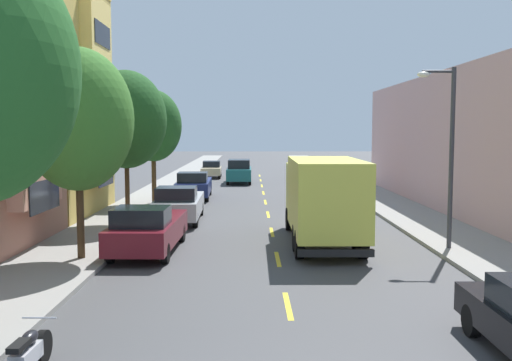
% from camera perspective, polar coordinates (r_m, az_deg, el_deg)
% --- Properties ---
extents(ground_plane, '(160.00, 160.00, 0.00)m').
position_cam_1_polar(ground_plane, '(36.67, 0.83, -1.61)').
color(ground_plane, '#424244').
extents(sidewalk_left, '(3.20, 120.00, 0.14)m').
position_cam_1_polar(sidewalk_left, '(35.21, -10.73, -1.86)').
color(sidewalk_left, gray).
rests_on(sidewalk_left, ground_plane).
extents(sidewalk_right, '(3.20, 120.00, 0.14)m').
position_cam_1_polar(sidewalk_right, '(35.58, 12.42, -1.82)').
color(sidewalk_right, gray).
rests_on(sidewalk_right, ground_plane).
extents(lane_centerline_dashes, '(0.14, 47.20, 0.01)m').
position_cam_1_polar(lane_centerline_dashes, '(31.22, 1.08, -2.77)').
color(lane_centerline_dashes, yellow).
rests_on(lane_centerline_dashes, ground_plane).
extents(street_tree_second, '(3.53, 3.53, 6.76)m').
position_cam_1_polar(street_tree_second, '(18.88, -17.58, 5.90)').
color(street_tree_second, '#47331E').
rests_on(street_tree_second, sidewalk_left).
extents(street_tree_third, '(3.59, 3.59, 6.78)m').
position_cam_1_polar(street_tree_third, '(25.67, -13.02, 6.02)').
color(street_tree_third, '#47331E').
rests_on(street_tree_third, sidewalk_left).
extents(street_tree_farthest, '(3.22, 3.22, 6.42)m').
position_cam_1_polar(street_tree_farthest, '(32.54, -10.36, 5.45)').
color(street_tree_farthest, '#47331E').
rests_on(street_tree_farthest, sidewalk_left).
extents(street_lamp, '(1.35, 0.28, 6.29)m').
position_cam_1_polar(street_lamp, '(20.71, 18.77, 3.58)').
color(street_lamp, '#38383D').
rests_on(street_lamp, sidewalk_right).
extents(delivery_box_truck, '(2.45, 7.56, 3.23)m').
position_cam_1_polar(delivery_box_truck, '(21.17, 6.77, -1.49)').
color(delivery_box_truck, '#D8D84C').
rests_on(delivery_box_truck, ground_plane).
extents(parked_pickup_silver, '(2.10, 5.34, 1.73)m').
position_cam_1_polar(parked_pickup_silver, '(26.66, -7.80, -2.38)').
color(parked_pickup_silver, '#B2B5BA').
rests_on(parked_pickup_silver, ground_plane).
extents(parked_pickup_charcoal, '(2.08, 5.33, 1.73)m').
position_cam_1_polar(parked_pickup_charcoal, '(49.85, 5.53, 1.09)').
color(parked_pickup_charcoal, '#333338').
rests_on(parked_pickup_charcoal, ground_plane).
extents(parked_sedan_orange, '(1.80, 4.50, 1.43)m').
position_cam_1_polar(parked_sedan_orange, '(37.16, 7.58, -0.40)').
color(parked_sedan_orange, orange).
rests_on(parked_sedan_orange, ground_plane).
extents(parked_pickup_burgundy, '(2.13, 5.35, 1.73)m').
position_cam_1_polar(parked_pickup_burgundy, '(20.08, -10.89, -4.86)').
color(parked_pickup_burgundy, maroon).
rests_on(parked_pickup_burgundy, ground_plane).
extents(parked_pickup_navy, '(2.13, 5.35, 1.73)m').
position_cam_1_polar(parked_pickup_navy, '(35.56, -6.29, -0.51)').
color(parked_pickup_navy, navy).
rests_on(parked_pickup_navy, ground_plane).
extents(parked_hatchback_champagne, '(1.82, 4.04, 1.50)m').
position_cam_1_polar(parked_hatchback_champagne, '(51.37, -4.52, 1.13)').
color(parked_hatchback_champagne, tan).
rests_on(parked_hatchback_champagne, ground_plane).
extents(parked_wagon_white, '(1.95, 4.75, 1.50)m').
position_cam_1_polar(parked_wagon_white, '(60.46, 4.41, 1.76)').
color(parked_wagon_white, silver).
rests_on(parked_wagon_white, ground_plane).
extents(moving_teal_sedan, '(1.95, 4.80, 1.93)m').
position_cam_1_polar(moving_teal_sedan, '(45.80, -1.72, 0.96)').
color(moving_teal_sedan, '#195B60').
rests_on(moving_teal_sedan, ground_plane).
extents(parked_motorcycle, '(0.62, 2.05, 0.90)m').
position_cam_1_polar(parked_motorcycle, '(10.83, -22.19, -16.12)').
color(parked_motorcycle, black).
rests_on(parked_motorcycle, ground_plane).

